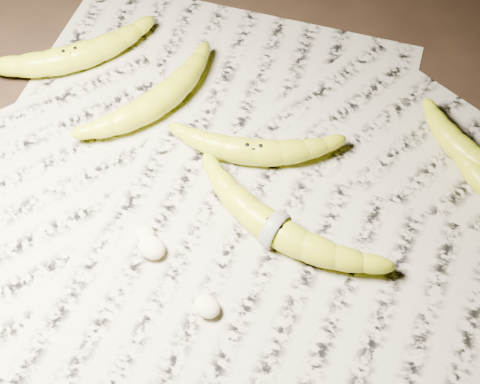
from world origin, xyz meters
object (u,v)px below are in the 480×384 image
Objects in this scene: banana_left_a at (71,56)px; banana_taped at (275,228)px; banana_center at (254,150)px; banana_left_b at (159,99)px; banana_upper_b at (472,156)px.

banana_left_a and banana_taped have the same top height.
banana_center is 0.83× the size of banana_taped.
banana_taped is (0.10, -0.08, 0.00)m from banana_center.
banana_left_b is 0.43m from banana_upper_b.
banana_left_b reaches higher than banana_upper_b.
banana_left_a is at bearing 171.07° from banana_taped.
banana_left_a is 0.16m from banana_left_b.
banana_taped is at bearing -106.21° from banana_upper_b.
banana_taped is (0.26, -0.06, 0.00)m from banana_left_b.
banana_left_b is at bearing -52.94° from banana_left_a.
banana_taped is at bearing -97.99° from banana_left_b.
banana_center is 0.12m from banana_taped.
banana_center is (0.16, 0.02, -0.00)m from banana_left_b.
banana_left_a reaches higher than banana_upper_b.
banana_left_a is at bearing 103.42° from banana_left_b.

